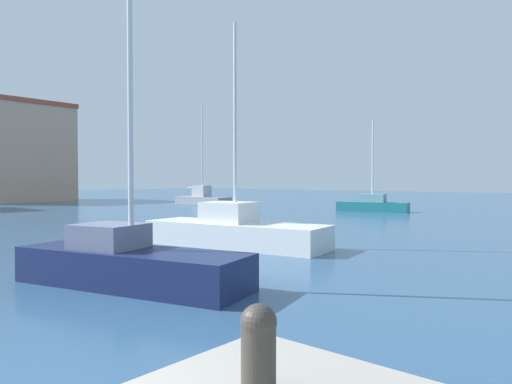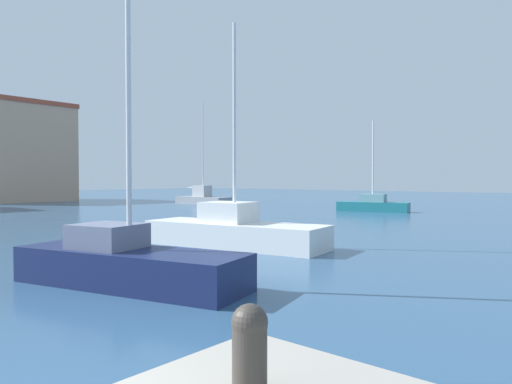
% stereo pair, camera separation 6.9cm
% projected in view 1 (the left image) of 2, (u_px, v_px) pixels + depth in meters
% --- Properties ---
extents(water, '(160.00, 160.00, 0.00)m').
position_uv_depth(water, '(119.00, 222.00, 26.97)').
color(water, '#2D5175').
rests_on(water, ground).
extents(mooring_bollard, '(0.26, 0.26, 0.61)m').
position_uv_depth(mooring_bollard, '(259.00, 345.00, 3.18)').
color(mooring_bollard, '#38332D').
rests_on(mooring_bollard, pier_quay).
extents(sailboat_grey_center_channel, '(1.98, 6.25, 10.11)m').
position_uv_depth(sailboat_grey_center_channel, '(202.00, 198.00, 46.30)').
color(sailboat_grey_center_channel, gray).
rests_on(sailboat_grey_center_channel, water).
extents(sailboat_navy_outer_mooring, '(3.09, 5.92, 8.92)m').
position_uv_depth(sailboat_navy_outer_mooring, '(129.00, 262.00, 10.68)').
color(sailboat_navy_outer_mooring, '#19234C').
rests_on(sailboat_navy_outer_mooring, water).
extents(sailboat_white_inner_mooring, '(3.21, 7.20, 8.14)m').
position_uv_depth(sailboat_white_inner_mooring, '(234.00, 231.00, 17.06)').
color(sailboat_white_inner_mooring, white).
rests_on(sailboat_white_inner_mooring, water).
extents(sailboat_teal_distant_east, '(2.53, 5.55, 6.98)m').
position_uv_depth(sailboat_teal_distant_east, '(372.00, 205.00, 35.77)').
color(sailboat_teal_distant_east, '#1E707A').
rests_on(sailboat_teal_distant_east, water).
extents(waterfront_apartments, '(11.62, 9.55, 11.12)m').
position_uv_depth(waterfront_apartments, '(9.00, 152.00, 52.27)').
color(waterfront_apartments, tan).
rests_on(waterfront_apartments, ground).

